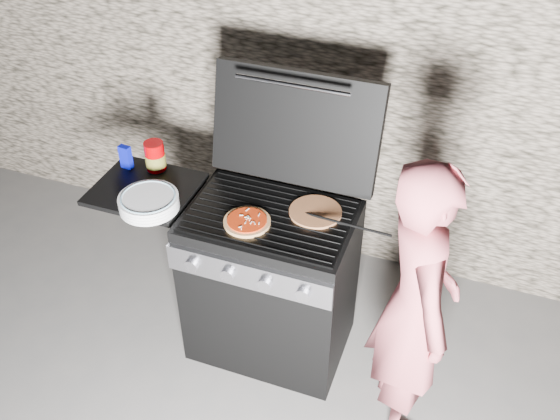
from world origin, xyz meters
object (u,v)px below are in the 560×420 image
(person, at_px, (415,306))
(sauce_jar, at_px, (155,156))
(gas_grill, at_px, (227,271))
(pizza_topped, at_px, (247,221))

(person, bearing_deg, sauce_jar, 52.06)
(gas_grill, relative_size, pizza_topped, 6.11)
(gas_grill, distance_m, sauce_jar, 0.71)
(sauce_jar, distance_m, person, 1.49)
(gas_grill, height_order, sauce_jar, sauce_jar)
(gas_grill, bearing_deg, person, -10.98)
(pizza_topped, xyz_separation_m, person, (0.82, -0.09, -0.17))
(sauce_jar, bearing_deg, pizza_topped, -22.86)
(sauce_jar, height_order, person, person)
(pizza_topped, distance_m, person, 0.84)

